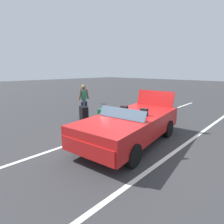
# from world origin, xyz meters

# --- Properties ---
(ground_plane) EXTENTS (80.00, 80.00, 0.00)m
(ground_plane) POSITION_xyz_m (0.00, 0.00, 0.00)
(ground_plane) COLOR #333335
(lot_line_near) EXTENTS (18.00, 0.12, 0.01)m
(lot_line_near) POSITION_xyz_m (0.00, -1.31, 0.00)
(lot_line_near) COLOR silver
(lot_line_near) RESTS_ON ground_plane
(lot_line_mid) EXTENTS (18.00, 0.12, 0.01)m
(lot_line_mid) POSITION_xyz_m (0.00, 1.39, 0.00)
(lot_line_mid) COLOR silver
(lot_line_mid) RESTS_ON ground_plane
(convertible_car) EXTENTS (4.34, 2.31, 1.53)m
(convertible_car) POSITION_xyz_m (0.20, 0.03, 0.59)
(convertible_car) COLOR red
(convertible_car) RESTS_ON ground_plane
(suitcase_large_black) EXTENTS (0.42, 0.54, 0.74)m
(suitcase_large_black) POSITION_xyz_m (-0.39, -2.96, 0.37)
(suitcase_large_black) COLOR black
(suitcase_large_black) RESTS_ON ground_plane
(suitcase_medium_bright) EXTENTS (0.38, 0.46, 0.86)m
(suitcase_medium_bright) POSITION_xyz_m (-0.97, -2.33, 0.31)
(suitcase_medium_bright) COLOR #19723F
(suitcase_medium_bright) RESTS_ON ground_plane
(traveler_person) EXTENTS (0.61, 0.25, 1.65)m
(traveler_person) POSITION_xyz_m (-0.95, -3.65, 0.93)
(traveler_person) COLOR #1E2338
(traveler_person) RESTS_ON ground_plane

